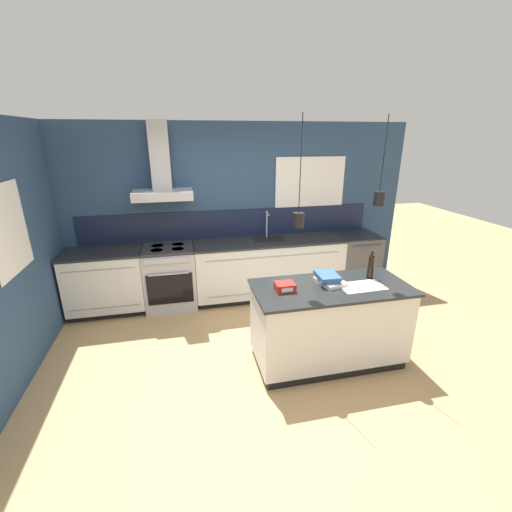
{
  "coord_description": "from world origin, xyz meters",
  "views": [
    {
      "loc": [
        -0.76,
        -3.08,
        2.42
      ],
      "look_at": [
        0.08,
        0.66,
        1.05
      ],
      "focal_mm": 24.0,
      "sensor_mm": 36.0,
      "label": 1
    }
  ],
  "objects_px": {
    "bottle_on_island": "(371,267)",
    "red_supply_box": "(285,287)",
    "oven_range": "(170,277)",
    "book_stack": "(329,279)",
    "dishwasher": "(355,261)"
  },
  "relations": [
    {
      "from": "oven_range",
      "to": "book_stack",
      "type": "relative_size",
      "value": 2.54
    },
    {
      "from": "oven_range",
      "to": "bottle_on_island",
      "type": "bearing_deg",
      "value": -36.34
    },
    {
      "from": "red_supply_box",
      "to": "book_stack",
      "type": "bearing_deg",
      "value": 7.44
    },
    {
      "from": "dishwasher",
      "to": "bottle_on_island",
      "type": "bearing_deg",
      "value": -114.29
    },
    {
      "from": "dishwasher",
      "to": "red_supply_box",
      "type": "xyz_separation_m",
      "value": [
        -1.75,
        -1.73,
        0.5
      ]
    },
    {
      "from": "oven_range",
      "to": "book_stack",
      "type": "xyz_separation_m",
      "value": [
        1.71,
        -1.66,
        0.51
      ]
    },
    {
      "from": "bottle_on_island",
      "to": "red_supply_box",
      "type": "height_order",
      "value": "bottle_on_island"
    },
    {
      "from": "bottle_on_island",
      "to": "book_stack",
      "type": "xyz_separation_m",
      "value": [
        -0.51,
        -0.03,
        -0.08
      ]
    },
    {
      "from": "dishwasher",
      "to": "book_stack",
      "type": "relative_size",
      "value": 2.54
    },
    {
      "from": "oven_range",
      "to": "bottle_on_island",
      "type": "relative_size",
      "value": 2.82
    },
    {
      "from": "oven_range",
      "to": "bottle_on_island",
      "type": "height_order",
      "value": "bottle_on_island"
    },
    {
      "from": "oven_range",
      "to": "dishwasher",
      "type": "relative_size",
      "value": 1.0
    },
    {
      "from": "oven_range",
      "to": "red_supply_box",
      "type": "relative_size",
      "value": 4.65
    },
    {
      "from": "book_stack",
      "to": "bottle_on_island",
      "type": "bearing_deg",
      "value": 3.67
    },
    {
      "from": "bottle_on_island",
      "to": "red_supply_box",
      "type": "bearing_deg",
      "value": -174.43
    }
  ]
}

